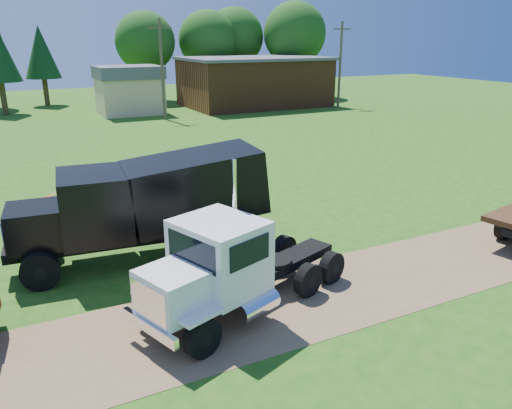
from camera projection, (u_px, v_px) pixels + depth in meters
name	position (u px, v px, depth m)	size (l,w,h in m)	color
ground	(316.00, 295.00, 15.14)	(140.00, 140.00, 0.00)	#1D5211
dirt_track	(316.00, 295.00, 15.14)	(120.00, 4.20, 0.01)	brown
white_semi_tractor	(223.00, 269.00, 13.56)	(7.16, 4.38, 4.26)	black
black_dump_truck	(150.00, 202.00, 17.12)	(8.86, 3.47, 3.78)	black
orange_pickup	(95.00, 205.00, 20.89)	(2.52, 5.46, 1.52)	orange
spectator_b	(95.00, 205.00, 20.84)	(0.77, 0.60, 1.58)	#999999
brick_building	(254.00, 81.00, 55.80)	(15.40, 10.40, 5.30)	brown
tan_shed	(129.00, 89.00, 49.88)	(6.20, 5.40, 4.70)	tan
utility_poles	(162.00, 68.00, 45.77)	(42.20, 0.28, 9.00)	#4A402A
tree_row	(140.00, 41.00, 57.60)	(57.43, 12.77, 11.74)	#382B17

